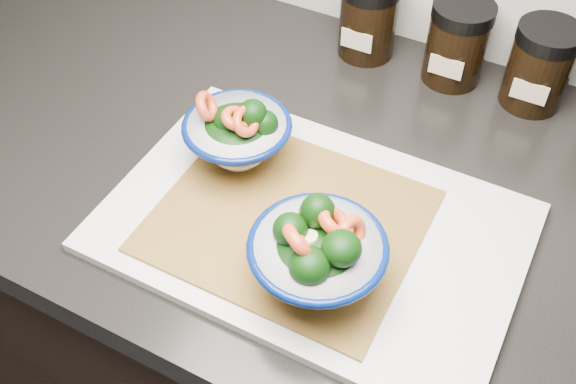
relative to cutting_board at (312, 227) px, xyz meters
The scene contains 9 objects.
cabinet 0.49m from the cutting_board, 54.29° to the left, with size 3.43×0.58×0.86m, color black.
countertop 0.12m from the cutting_board, 54.29° to the left, with size 3.50×0.60×0.04m, color black.
cutting_board is the anchor object (origin of this frame).
bamboo_mat 0.03m from the cutting_board, 158.82° to the right, with size 0.28×0.24×0.00m, color olive.
bowl_left 0.14m from the cutting_board, 158.62° to the left, with size 0.13×0.13×0.10m.
bowl_right 0.10m from the cutting_board, 61.21° to the right, with size 0.14×0.14×0.10m.
spice_jar_a 0.35m from the cutting_board, 103.47° to the left, with size 0.08×0.08×0.11m.
spice_jar_b 0.34m from the cutting_board, 81.96° to the left, with size 0.08×0.08×0.11m.
spice_jar_c 0.37m from the cutting_board, 64.89° to the left, with size 0.08×0.08×0.11m.
Camera 1 is at (0.13, 0.93, 1.48)m, focal length 42.00 mm.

